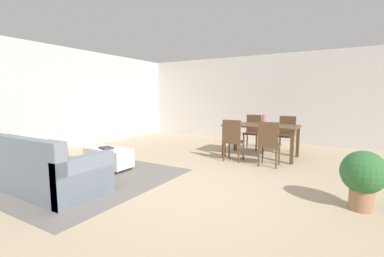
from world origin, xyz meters
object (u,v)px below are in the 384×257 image
(couch, at_px, (38,170))
(dining_chair_far_right, at_px, (287,132))
(ottoman_table, at_px, (109,157))
(potted_plant, at_px, (363,175))
(dining_chair_near_right, at_px, (269,141))
(dining_chair_near_left, at_px, (233,138))
(dining_chair_far_left, at_px, (253,130))
(book_on_ottoman, at_px, (106,148))
(vase_centerpiece, at_px, (264,120))
(dining_table, at_px, (261,129))

(couch, xyz_separation_m, dining_chair_far_right, (2.79, 4.70, 0.23))
(ottoman_table, distance_m, potted_plant, 4.20)
(couch, distance_m, dining_chair_near_right, 4.12)
(dining_chair_near_left, height_order, dining_chair_far_left, same)
(dining_chair_near_left, xyz_separation_m, potted_plant, (2.32, -1.50, -0.08))
(dining_chair_far_right, xyz_separation_m, potted_plant, (1.50, -3.09, -0.08))
(couch, bearing_deg, dining_chair_near_right, 48.00)
(couch, xyz_separation_m, book_on_ottoman, (0.10, 1.25, 0.14))
(couch, distance_m, book_on_ottoman, 1.26)
(book_on_ottoman, distance_m, potted_plant, 4.20)
(ottoman_table, bearing_deg, dining_chair_near_left, 44.03)
(couch, height_order, ottoman_table, couch)
(dining_chair_near_left, distance_m, book_on_ottoman, 2.63)
(couch, relative_size, book_on_ottoman, 8.57)
(ottoman_table, height_order, potted_plant, potted_plant)
(dining_chair_far_right, distance_m, vase_centerpiece, 0.96)
(ottoman_table, relative_size, vase_centerpiece, 3.87)
(dining_table, height_order, dining_chair_far_left, dining_chair_far_left)
(dining_chair_near_right, height_order, dining_chair_far_right, same)
(dining_chair_far_left, distance_m, book_on_ottoman, 3.91)
(dining_chair_near_left, relative_size, vase_centerpiece, 3.87)
(dining_chair_near_right, distance_m, vase_centerpiece, 0.97)
(book_on_ottoman, bearing_deg, dining_chair_near_right, 34.33)
(dining_chair_far_right, bearing_deg, dining_chair_far_left, 178.51)
(dining_table, height_order, book_on_ottoman, dining_table)
(dining_chair_near_right, height_order, book_on_ottoman, dining_chair_near_right)
(couch, relative_size, dining_chair_near_left, 2.42)
(couch, height_order, vase_centerpiece, vase_centerpiece)
(book_on_ottoman, bearing_deg, dining_table, 49.55)
(dining_chair_near_right, bearing_deg, dining_table, 115.65)
(dining_table, xyz_separation_m, potted_plant, (1.93, -2.28, -0.22))
(couch, relative_size, ottoman_table, 2.42)
(dining_chair_far_right, height_order, vase_centerpiece, vase_centerpiece)
(ottoman_table, xyz_separation_m, book_on_ottoman, (0.00, -0.06, 0.20))
(dining_chair_near_left, xyz_separation_m, dining_chair_near_right, (0.79, -0.05, 0.00))
(ottoman_table, bearing_deg, dining_chair_near_right, 33.43)
(vase_centerpiece, relative_size, potted_plant, 0.32)
(dining_chair_near_left, height_order, vase_centerpiece, vase_centerpiece)
(vase_centerpiece, bearing_deg, potted_plant, -50.68)
(vase_centerpiece, xyz_separation_m, book_on_ottoman, (-2.31, -2.64, -0.45))
(couch, bearing_deg, dining_chair_far_right, 59.33)
(book_on_ottoman, xyz_separation_m, potted_plant, (4.18, 0.36, 0.01))
(dining_chair_near_right, relative_size, potted_plant, 1.22)
(ottoman_table, bearing_deg, couch, -94.42)
(couch, bearing_deg, ottoman_table, 85.58)
(dining_chair_far_left, height_order, vase_centerpiece, vase_centerpiece)
(dining_chair_near_right, distance_m, book_on_ottoman, 3.21)
(dining_chair_near_right, bearing_deg, dining_chair_far_left, 117.11)
(dining_table, height_order, dining_chair_near_right, dining_chair_near_right)
(couch, relative_size, dining_chair_far_left, 2.42)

